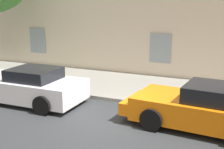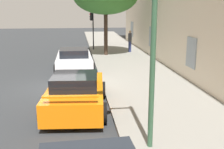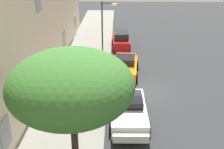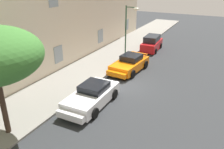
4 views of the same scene
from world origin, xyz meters
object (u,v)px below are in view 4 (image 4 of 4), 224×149
(sportscar_red_lead, at_px, (90,97))
(street_lamp, at_px, (130,22))
(sportscar_yellow_flank, at_px, (129,65))
(hatchback_parked, at_px, (152,43))

(sportscar_red_lead, height_order, street_lamp, street_lamp)
(sportscar_yellow_flank, bearing_deg, hatchback_parked, 1.76)
(sportscar_red_lead, xyz_separation_m, hatchback_parked, (14.04, 0.35, 0.15))
(hatchback_parked, bearing_deg, street_lamp, 161.09)
(sportscar_red_lead, relative_size, street_lamp, 0.93)
(hatchback_parked, relative_size, street_lamp, 0.77)
(sportscar_red_lead, xyz_separation_m, street_lamp, (10.31, 1.63, 3.17))
(sportscar_red_lead, height_order, sportscar_yellow_flank, sportscar_yellow_flank)
(hatchback_parked, height_order, street_lamp, street_lamp)
(hatchback_parked, bearing_deg, sportscar_red_lead, -178.56)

